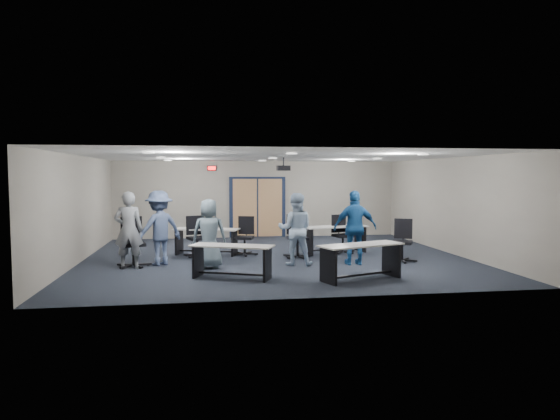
{
  "coord_description": "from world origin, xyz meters",
  "views": [
    {
      "loc": [
        -1.87,
        -13.14,
        2.21
      ],
      "look_at": [
        0.08,
        -0.3,
        1.3
      ],
      "focal_mm": 32.0,
      "sensor_mm": 36.0,
      "label": 1
    }
  ],
  "objects": [
    {
      "name": "chair_loose_right",
      "position": [
        3.1,
        -1.15,
        0.54
      ],
      "size": [
        0.92,
        0.92,
        1.09
      ],
      "primitive_type": null,
      "rotation": [
        0.0,
        0.0,
        -0.48
      ],
      "color": "black",
      "rests_on": "floor"
    },
    {
      "name": "chair_back_a",
      "position": [
        -2.07,
        0.45,
        0.55
      ],
      "size": [
        0.89,
        0.89,
        1.1
      ],
      "primitive_type": null,
      "rotation": [
        0.0,
        0.0,
        0.35
      ],
      "color": "black",
      "rests_on": "floor"
    },
    {
      "name": "person_plaid",
      "position": [
        -1.77,
        -1.31,
        0.83
      ],
      "size": [
        0.84,
        0.58,
        1.65
      ],
      "primitive_type": "imported",
      "rotation": [
        0.0,
        0.0,
        3.07
      ],
      "color": "slate",
      "rests_on": "floor"
    },
    {
      "name": "ceiling_can_lights",
      "position": [
        0.0,
        0.25,
        2.67
      ],
      "size": [
        6.24,
        5.74,
        0.02
      ],
      "primitive_type": null,
      "color": "silver",
      "rests_on": "ceiling"
    },
    {
      "name": "double_door",
      "position": [
        0.0,
        4.46,
        1.05
      ],
      "size": [
        2.0,
        0.07,
        2.2
      ],
      "color": "#111A33",
      "rests_on": "back_wall"
    },
    {
      "name": "front_wall",
      "position": [
        0.0,
        -4.5,
        1.35
      ],
      "size": [
        10.0,
        0.04,
        2.7
      ],
      "primitive_type": "cube",
      "color": "gray",
      "rests_on": "floor"
    },
    {
      "name": "table_front_left",
      "position": [
        -1.3,
        -2.55,
        0.49
      ],
      "size": [
        1.85,
        1.22,
        0.72
      ],
      "rotation": [
        0.0,
        0.0,
        -0.39
      ],
      "color": "#A5A19B",
      "rests_on": "floor"
    },
    {
      "name": "person_gray",
      "position": [
        -3.64,
        -1.06,
        0.92
      ],
      "size": [
        0.67,
        0.44,
        1.83
      ],
      "primitive_type": "imported",
      "rotation": [
        0.0,
        0.0,
        3.14
      ],
      "color": "gray",
      "rests_on": "floor"
    },
    {
      "name": "chair_back_b",
      "position": [
        -0.78,
        0.51,
        0.53
      ],
      "size": [
        0.83,
        0.83,
        1.06
      ],
      "primitive_type": null,
      "rotation": [
        0.0,
        0.0,
        -0.29
      ],
      "color": "black",
      "rests_on": "floor"
    },
    {
      "name": "ceiling_projector",
      "position": [
        0.3,
        0.5,
        2.4
      ],
      "size": [
        0.35,
        0.32,
        0.37
      ],
      "color": "black",
      "rests_on": "ceiling"
    },
    {
      "name": "ceiling",
      "position": [
        0.0,
        0.0,
        2.7
      ],
      "size": [
        10.0,
        9.0,
        0.04
      ],
      "primitive_type": "cube",
      "color": "white",
      "rests_on": "back_wall"
    },
    {
      "name": "left_wall",
      "position": [
        -5.0,
        0.0,
        1.35
      ],
      "size": [
        0.04,
        9.0,
        2.7
      ],
      "primitive_type": "cube",
      "color": "gray",
      "rests_on": "floor"
    },
    {
      "name": "exit_sign",
      "position": [
        -1.6,
        4.44,
        2.45
      ],
      "size": [
        0.32,
        0.07,
        0.18
      ],
      "color": "black",
      "rests_on": "back_wall"
    },
    {
      "name": "chair_loose_left",
      "position": [
        -3.57,
        -0.87,
        0.6
      ],
      "size": [
        0.93,
        0.93,
        1.2
      ],
      "primitive_type": null,
      "rotation": [
        0.0,
        0.0,
        0.28
      ],
      "color": "black",
      "rests_on": "floor"
    },
    {
      "name": "person_navy",
      "position": [
        1.8,
        -1.35,
        0.92
      ],
      "size": [
        1.09,
        0.48,
        1.83
      ],
      "primitive_type": "imported",
      "rotation": [
        0.0,
        0.0,
        3.11
      ],
      "color": "#194D89",
      "rests_on": "floor"
    },
    {
      "name": "chair_back_d",
      "position": [
        2.0,
        0.47,
        0.54
      ],
      "size": [
        0.84,
        0.84,
        1.08
      ],
      "primitive_type": null,
      "rotation": [
        0.0,
        0.0,
        0.28
      ],
      "color": "black",
      "rests_on": "floor"
    },
    {
      "name": "person_lightblue",
      "position": [
        0.33,
        -1.18,
        0.89
      ],
      "size": [
        0.97,
        0.82,
        1.77
      ],
      "primitive_type": "imported",
      "rotation": [
        0.0,
        0.0,
        2.95
      ],
      "color": "#A1B9D5",
      "rests_on": "floor"
    },
    {
      "name": "table_back_right",
      "position": [
        1.79,
        0.53,
        0.53
      ],
      "size": [
        1.98,
        1.04,
        0.89
      ],
      "rotation": [
        0.0,
        0.0,
        0.23
      ],
      "color": "#A5A19B",
      "rests_on": "floor"
    },
    {
      "name": "table_back_left",
      "position": [
        -1.83,
        0.75,
        0.5
      ],
      "size": [
        1.89,
        1.13,
        1.0
      ],
      "rotation": [
        0.0,
        0.0,
        -0.31
      ],
      "color": "#A5A19B",
      "rests_on": "floor"
    },
    {
      "name": "back_wall",
      "position": [
        0.0,
        4.5,
        1.35
      ],
      "size": [
        10.0,
        0.04,
        2.7
      ],
      "primitive_type": "cube",
      "color": "gray",
      "rests_on": "floor"
    },
    {
      "name": "person_back",
      "position": [
        -2.97,
        -0.7,
        0.92
      ],
      "size": [
        1.36,
        1.21,
        1.83
      ],
      "primitive_type": "imported",
      "rotation": [
        0.0,
        0.0,
        3.72
      ],
      "color": "#44557B",
      "rests_on": "floor"
    },
    {
      "name": "floor",
      "position": [
        0.0,
        0.0,
        0.0
      ],
      "size": [
        10.0,
        10.0,
        0.0
      ],
      "primitive_type": "plane",
      "color": "black",
      "rests_on": "ground"
    },
    {
      "name": "table_front_right",
      "position": [
        1.39,
        -3.1,
        0.52
      ],
      "size": [
        1.96,
        1.21,
        0.76
      ],
      "rotation": [
        0.0,
        0.0,
        0.34
      ],
      "color": "#A5A19B",
      "rests_on": "floor"
    },
    {
      "name": "chair_back_c",
      "position": [
        0.58,
        -0.13,
        0.58
      ],
      "size": [
        0.76,
        0.76,
        1.15
      ],
      "primitive_type": null,
      "rotation": [
        0.0,
        0.0,
        0.05
      ],
      "color": "black",
      "rests_on": "floor"
    },
    {
      "name": "right_wall",
      "position": [
        5.0,
        0.0,
        1.35
      ],
      "size": [
        0.04,
        9.0,
        2.7
      ],
      "primitive_type": "cube",
      "color": "gray",
      "rests_on": "floor"
    }
  ]
}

